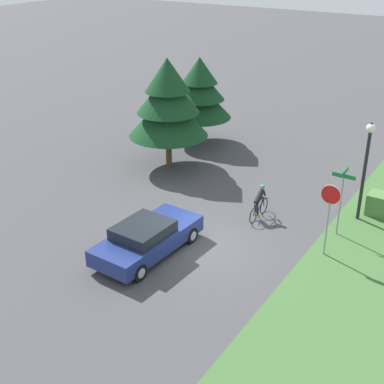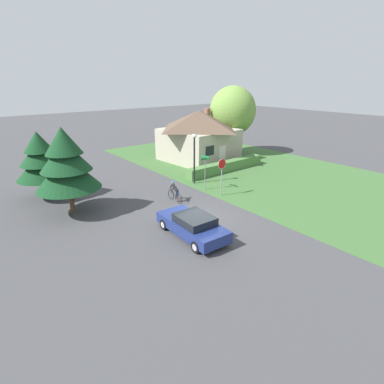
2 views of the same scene
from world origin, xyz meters
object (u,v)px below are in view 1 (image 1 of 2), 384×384
street_lamp (367,156)px  street_name_sign (342,190)px  conifer_tall_near (168,103)px  conifer_tall_far (200,92)px  sedan_left_lane (147,238)px  cyclist (259,203)px  stop_sign (329,206)px

street_lamp → street_name_sign: bearing=-100.6°
street_lamp → conifer_tall_near: conifer_tall_near is taller
conifer_tall_far → conifer_tall_near: bearing=-81.4°
sedan_left_lane → conifer_tall_near: size_ratio=0.83×
street_name_sign → sedan_left_lane: bearing=-136.4°
cyclist → street_lamp: size_ratio=0.40×
sedan_left_lane → street_name_sign: street_name_sign is taller
street_name_sign → conifer_tall_far: (-10.04, 5.95, 1.02)m
conifer_tall_far → street_name_sign: bearing=-30.7°
conifer_tall_far → stop_sign: bearing=-37.1°
stop_sign → street_name_sign: (-0.10, 1.70, -0.10)m
street_lamp → street_name_sign: size_ratio=1.54×
sedan_left_lane → cyclist: cyclist is taller
cyclist → street_name_sign: 3.43m
street_name_sign → conifer_tall_far: size_ratio=0.57×
sedan_left_lane → street_lamp: 9.17m
sedan_left_lane → conifer_tall_near: bearing=31.9°
cyclist → street_lamp: (3.50, 2.15, 2.08)m
street_lamp → conifer_tall_near: bearing=177.6°
street_name_sign → cyclist: bearing=-172.0°
street_name_sign → conifer_tall_far: conifer_tall_far is taller
street_name_sign → conifer_tall_near: bearing=167.4°
sedan_left_lane → conifer_tall_far: bearing=25.3°
sedan_left_lane → street_name_sign: size_ratio=1.67×
street_lamp → conifer_tall_near: 9.80m
cyclist → stop_sign: (3.28, -1.26, 1.30)m
stop_sign → street_name_sign: 1.71m
sedan_left_lane → stop_sign: 6.62m
street_lamp → street_name_sign: street_lamp is taller
conifer_tall_near → stop_sign: bearing=-21.8°
sedan_left_lane → cyclist: bearing=-22.6°
cyclist → sedan_left_lane: bearing=154.7°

